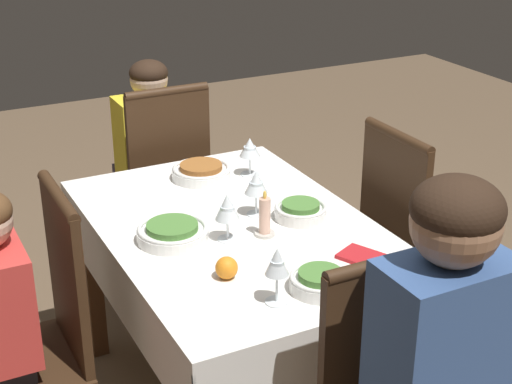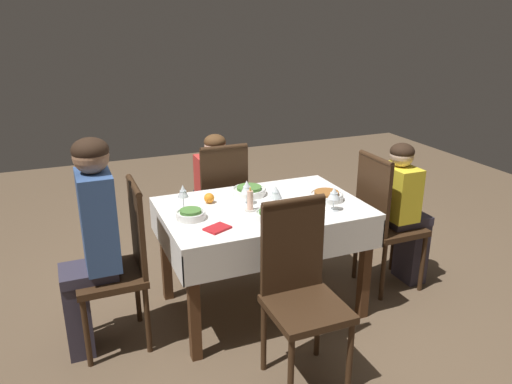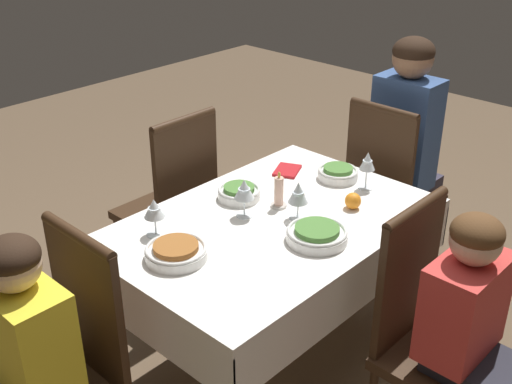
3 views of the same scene
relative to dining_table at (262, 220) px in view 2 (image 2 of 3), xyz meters
The scene contains 20 objects.
ground_plane 0.63m from the dining_table, ahead, with size 8.00×8.00×0.00m, color brown.
dining_table is the anchor object (origin of this frame).
chair_west 0.89m from the dining_table, behind, with size 0.39×0.39×0.99m.
chair_east 0.89m from the dining_table, ahead, with size 0.39×0.39×0.99m.
chair_north 0.69m from the dining_table, 94.36° to the left, with size 0.39×0.39×0.99m.
chair_south 0.69m from the dining_table, 96.05° to the right, with size 0.39×0.39×0.99m.
person_adult_denim 1.04m from the dining_table, behind, with size 0.34×0.30×1.26m.
person_child_yellow 1.05m from the dining_table, ahead, with size 0.33×0.30×1.05m.
person_child_red 0.85m from the dining_table, 93.50° to the left, with size 0.30×0.33×1.02m.
bowl_west 0.49m from the dining_table, behind, with size 0.18×0.18×0.06m.
wine_glass_west 0.53m from the dining_table, 167.09° to the left, with size 0.07×0.07×0.17m.
bowl_east 0.45m from the dining_table, ahead, with size 0.22×0.22×0.06m.
wine_glass_east 0.48m from the dining_table, 32.27° to the right, with size 0.08×0.08×0.15m.
bowl_north 0.26m from the dining_table, 90.48° to the left, with size 0.23×0.23×0.06m.
wine_glass_north 0.23m from the dining_table, 138.52° to the left, with size 0.08×0.08×0.16m.
bowl_south 0.25m from the dining_table, 101.61° to the right, with size 0.17×0.17×0.06m.
wine_glass_south 0.24m from the dining_table, 63.61° to the right, with size 0.08×0.08×0.16m.
candle_centerpiece 0.19m from the dining_table, 153.63° to the right, with size 0.07×0.07×0.15m.
orange_fruit 0.36m from the dining_table, 149.50° to the left, with size 0.07×0.07×0.07m, color orange.
napkin_red_folded 0.46m from the dining_table, 147.40° to the right, with size 0.17×0.15×0.01m.
Camera 2 is at (-1.15, -2.68, 1.86)m, focal length 35.00 mm.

